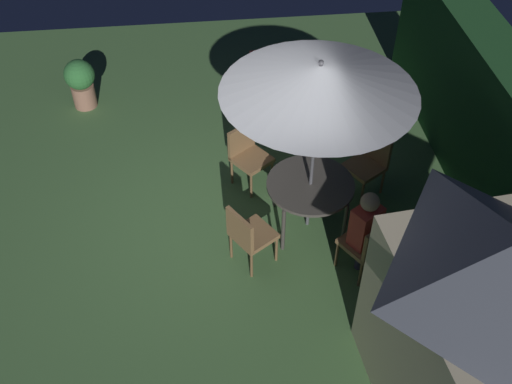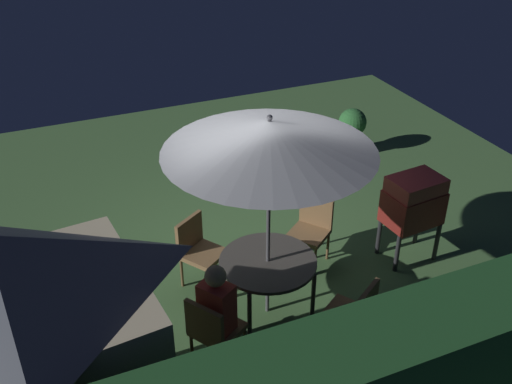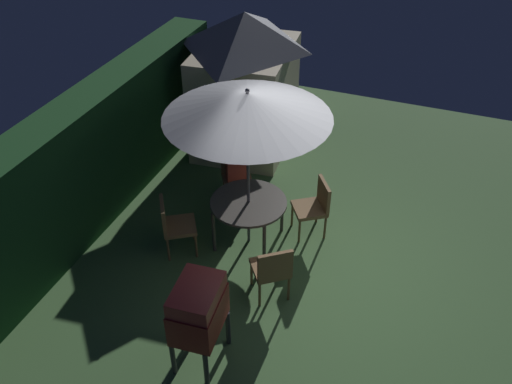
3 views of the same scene
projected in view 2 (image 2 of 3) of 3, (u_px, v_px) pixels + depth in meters
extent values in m
plane|color=#47703D|center=(247.00, 260.00, 7.88)|extent=(11.00, 11.00, 0.00)
cylinder|color=#47423D|center=(268.00, 262.00, 6.66)|extent=(1.11, 1.11, 0.04)
cylinder|color=#3C3834|center=(283.00, 261.00, 7.29)|extent=(0.05, 0.05, 0.70)
cylinder|color=#3C3834|center=(224.00, 276.00, 7.03)|extent=(0.05, 0.05, 0.70)
cylinder|color=#3C3834|center=(313.00, 299.00, 6.68)|extent=(0.05, 0.05, 0.70)
cylinder|color=#3C3834|center=(250.00, 318.00, 6.41)|extent=(0.05, 0.05, 0.70)
cylinder|color=#4C4C51|center=(268.00, 225.00, 6.40)|extent=(0.04, 0.04, 2.46)
cone|color=gray|center=(269.00, 136.00, 5.86)|extent=(2.21, 2.21, 0.34)
sphere|color=#4C4C51|center=(270.00, 118.00, 5.76)|extent=(0.06, 0.06, 0.06)
cube|color=maroon|center=(413.00, 207.00, 7.56)|extent=(0.74, 0.56, 0.45)
cube|color=maroon|center=(416.00, 185.00, 7.40)|extent=(0.70, 0.53, 0.20)
cylinder|color=#262628|center=(417.00, 226.00, 8.09)|extent=(0.06, 0.06, 0.55)
cylinder|color=#262628|center=(379.00, 236.00, 7.88)|extent=(0.06, 0.06, 0.55)
cylinder|color=#262628|center=(437.00, 242.00, 7.76)|extent=(0.06, 0.06, 0.55)
cylinder|color=#262628|center=(397.00, 253.00, 7.55)|extent=(0.06, 0.06, 0.55)
cube|color=olive|center=(218.00, 329.00, 6.13)|extent=(0.64, 0.64, 0.06)
cube|color=olive|center=(204.00, 325.00, 5.87)|extent=(0.29, 0.41, 0.45)
cylinder|color=brown|center=(192.00, 348.00, 6.20)|extent=(0.04, 0.04, 0.45)
cylinder|color=brown|center=(222.00, 365.00, 6.01)|extent=(0.04, 0.04, 0.45)
cylinder|color=brown|center=(215.00, 326.00, 6.49)|extent=(0.04, 0.04, 0.45)
cylinder|color=brown|center=(245.00, 341.00, 6.29)|extent=(0.04, 0.04, 0.45)
cube|color=olive|center=(346.00, 315.00, 6.31)|extent=(0.63, 0.63, 0.06)
cube|color=olive|center=(366.00, 307.00, 6.10)|extent=(0.42, 0.29, 0.45)
cylinder|color=brown|center=(353.00, 350.00, 6.19)|extent=(0.04, 0.04, 0.45)
cylinder|color=brown|center=(370.00, 327.00, 6.47)|extent=(0.04, 0.04, 0.45)
cylinder|color=brown|center=(320.00, 334.00, 6.38)|extent=(0.04, 0.04, 0.45)
cylinder|color=brown|center=(337.00, 313.00, 6.67)|extent=(0.04, 0.04, 0.45)
cube|color=olive|center=(308.00, 234.00, 7.61)|extent=(0.64, 0.64, 0.06)
cube|color=olive|center=(316.00, 212.00, 7.65)|extent=(0.32, 0.40, 0.45)
cylinder|color=brown|center=(328.00, 245.00, 7.79)|extent=(0.04, 0.04, 0.45)
cylinder|color=brown|center=(301.00, 236.00, 7.96)|extent=(0.04, 0.04, 0.45)
cylinder|color=brown|center=(315.00, 261.00, 7.49)|extent=(0.04, 0.04, 0.45)
cylinder|color=brown|center=(287.00, 252.00, 7.66)|extent=(0.04, 0.04, 0.45)
cube|color=olive|center=(204.00, 254.00, 7.24)|extent=(0.64, 0.64, 0.06)
cube|color=olive|center=(189.00, 234.00, 7.22)|extent=(0.41, 0.30, 0.45)
cylinder|color=brown|center=(202.00, 255.00, 7.59)|extent=(0.04, 0.04, 0.45)
cylinder|color=brown|center=(182.00, 272.00, 7.31)|extent=(0.04, 0.04, 0.45)
cylinder|color=brown|center=(227.00, 266.00, 7.40)|extent=(0.04, 0.04, 0.45)
cylinder|color=brown|center=(208.00, 283.00, 7.12)|extent=(0.04, 0.04, 0.45)
cylinder|color=#936651|center=(351.00, 143.00, 10.48)|extent=(0.37, 0.37, 0.39)
sphere|color=#2D6B33|center=(353.00, 122.00, 10.27)|extent=(0.49, 0.49, 0.49)
cube|color=#CC3D33|center=(217.00, 307.00, 5.98)|extent=(0.39, 0.42, 0.55)
sphere|color=tan|center=(215.00, 276.00, 5.77)|extent=(0.22, 0.22, 0.22)
cylinder|color=#383347|center=(218.00, 344.00, 6.24)|extent=(0.10, 0.10, 0.48)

